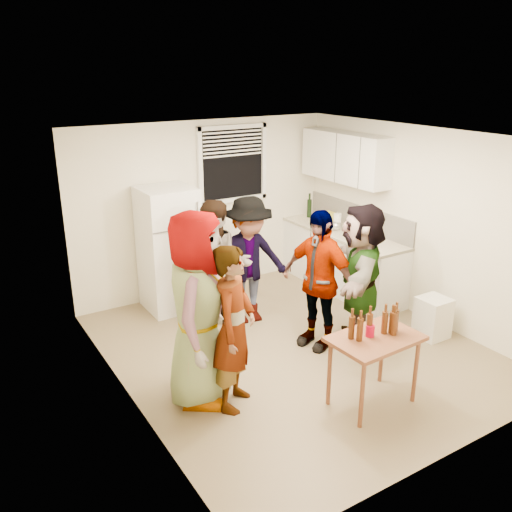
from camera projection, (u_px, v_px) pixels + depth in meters
room at (293, 348)px, 6.50m from camera, size 4.00×4.50×2.50m
window at (233, 164)px, 7.88m from camera, size 1.12×0.10×1.06m
refrigerator at (169, 249)px, 7.35m from camera, size 0.70×0.70×1.70m
counter_lower at (341, 261)px, 8.12m from camera, size 0.60×2.20×0.86m
countertop at (343, 233)px, 7.97m from camera, size 0.64×2.22×0.04m
backsplash at (358, 217)px, 8.05m from camera, size 0.03×2.20×0.36m
upper_cabinets at (345, 157)px, 7.84m from camera, size 0.34×1.60×0.70m
kettle at (336, 230)px, 8.02m from camera, size 0.27×0.25×0.18m
paper_towel at (337, 230)px, 8.05m from camera, size 0.11×0.11×0.24m
wine_bottle at (309, 217)px, 8.71m from camera, size 0.07×0.07×0.29m
beer_bottle_counter at (348, 236)px, 7.73m from camera, size 0.06×0.06×0.23m
blue_cup at (372, 246)px, 7.31m from camera, size 0.08×0.08×0.11m
picture_frame at (332, 216)px, 8.47m from camera, size 0.02×0.18×0.15m
trash_bin at (433, 318)px, 6.71m from camera, size 0.35×0.35×0.51m
serving_table at (370, 402)px, 5.46m from camera, size 0.90×0.62×0.74m
beer_bottle_table at (391, 333)px, 5.29m from camera, size 0.06×0.06×0.22m
red_cup at (370, 336)px, 5.23m from camera, size 0.09×0.09×0.12m
guest_grey at (201, 397)px, 5.55m from camera, size 2.15×1.97×0.63m
guest_stripe at (235, 403)px, 5.45m from camera, size 1.59×1.64×0.40m
guest_back_left at (220, 330)px, 6.96m from camera, size 1.46×1.89×0.64m
guest_back_right at (249, 320)px, 7.22m from camera, size 1.33×1.82×0.62m
guest_black at (316, 344)px, 6.61m from camera, size 1.88×1.39×0.41m
guest_orange at (356, 341)px, 6.67m from camera, size 2.37×2.36×0.51m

